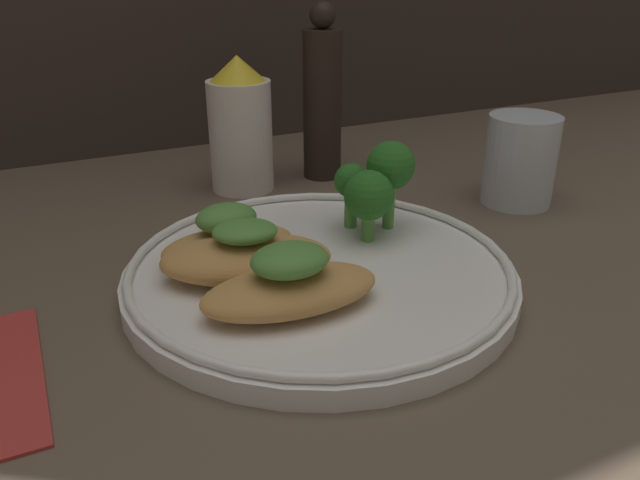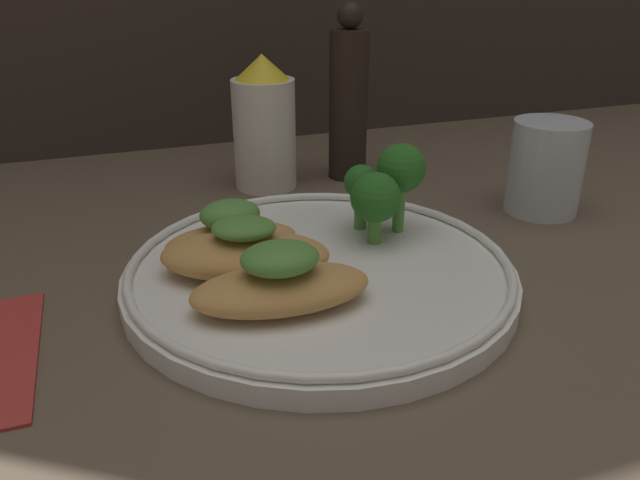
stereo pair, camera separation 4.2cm
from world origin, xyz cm
name	(u,v)px [view 1 (the left image)]	position (x,y,z in cm)	size (l,w,h in cm)	color
ground_plane	(320,291)	(0.00, 0.00, -0.50)	(180.00, 180.00, 1.00)	brown
plate	(320,272)	(0.00, 0.00, 0.99)	(26.65, 26.65, 2.00)	white
grilled_meat_front	(290,285)	(-3.95, -4.11, 2.95)	(11.34, 6.21, 4.14)	tan
grilled_meat_middle	(246,256)	(-4.99, 0.76, 2.92)	(12.46, 9.13, 3.96)	tan
grilled_meat_back	(228,239)	(-5.25, 3.75, 2.96)	(9.39, 4.69, 4.09)	tan
broccoli_bunch	(375,182)	(6.17, 3.39, 5.45)	(6.28, 5.93, 6.89)	#569942
sauce_bottle	(240,127)	(1.77, 20.75, 6.03)	(5.93, 5.93, 12.60)	white
pepper_grinder	(322,100)	(10.32, 20.75, 7.77)	(3.79, 3.79, 16.87)	black
drinking_glass	(520,160)	(22.96, 6.27, 4.02)	(6.33, 6.33, 8.04)	silver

